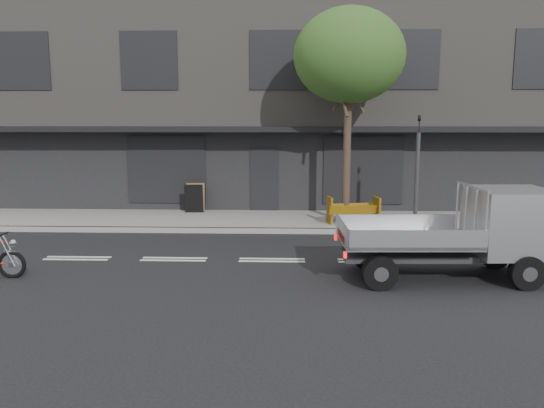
{
  "coord_description": "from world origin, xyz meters",
  "views": [
    {
      "loc": [
        0.44,
        -12.48,
        3.39
      ],
      "look_at": [
        -0.02,
        0.5,
        1.31
      ],
      "focal_mm": 35.0,
      "sensor_mm": 36.0,
      "label": 1
    }
  ],
  "objects": [
    {
      "name": "kerb",
      "position": [
        0.0,
        3.1,
        0.07
      ],
      "size": [
        32.0,
        0.2,
        0.15
      ],
      "primitive_type": "cube",
      "color": "gray",
      "rests_on": "ground"
    },
    {
      "name": "flatbed_ute",
      "position": [
        4.71,
        -1.29,
        1.16
      ],
      "size": [
        4.44,
        1.96,
        2.03
      ],
      "rotation": [
        0.0,
        0.0,
        0.04
      ],
      "color": "black",
      "rests_on": "ground"
    },
    {
      "name": "building_main",
      "position": [
        0.0,
        11.3,
        4.0
      ],
      "size": [
        26.0,
        10.0,
        8.0
      ],
      "primitive_type": "cube",
      "color": "slate",
      "rests_on": "ground"
    },
    {
      "name": "sidewalk",
      "position": [
        0.0,
        4.7,
        0.07
      ],
      "size": [
        32.0,
        3.2,
        0.15
      ],
      "primitive_type": "cube",
      "color": "gray",
      "rests_on": "ground"
    },
    {
      "name": "street_tree",
      "position": [
        2.2,
        4.2,
        5.28
      ],
      "size": [
        3.4,
        3.4,
        6.74
      ],
      "color": "#382B21",
      "rests_on": "ground"
    },
    {
      "name": "traffic_light_pole",
      "position": [
        4.2,
        3.35,
        1.65
      ],
      "size": [
        0.12,
        0.12,
        3.5
      ],
      "color": "#2D2D30",
      "rests_on": "ground"
    },
    {
      "name": "sandwich_board",
      "position": [
        -2.92,
        5.64,
        0.65
      ],
      "size": [
        0.67,
        0.47,
        1.01
      ],
      "primitive_type": null,
      "rotation": [
        0.0,
        0.0,
        0.07
      ],
      "color": "black",
      "rests_on": "sidewalk"
    },
    {
      "name": "construction_barrier",
      "position": [
        2.41,
        3.69,
        0.59
      ],
      "size": [
        1.68,
        0.95,
        0.88
      ],
      "primitive_type": null,
      "rotation": [
        0.0,
        0.0,
        0.21
      ],
      "color": "#EDA40C",
      "rests_on": "sidewalk"
    },
    {
      "name": "ground",
      "position": [
        0.0,
        0.0,
        0.0
      ],
      "size": [
        80.0,
        80.0,
        0.0
      ],
      "primitive_type": "plane",
      "color": "black",
      "rests_on": "ground"
    }
  ]
}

